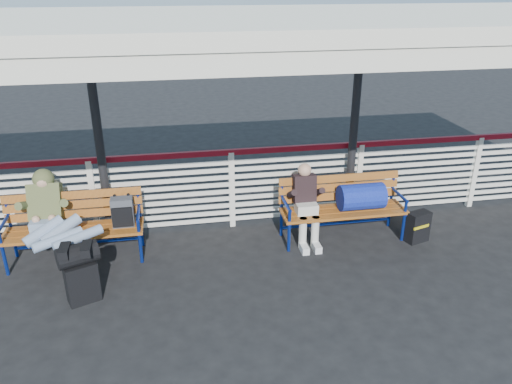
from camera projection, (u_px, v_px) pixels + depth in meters
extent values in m
plane|color=black|center=(254.00, 297.00, 6.01)|extent=(60.00, 60.00, 0.00)
cube|color=silver|center=(232.00, 190.00, 7.48)|extent=(12.00, 0.04, 1.04)
cube|color=maroon|center=(231.00, 152.00, 7.24)|extent=(12.00, 0.06, 0.08)
cube|color=silver|center=(240.00, 22.00, 5.59)|extent=(12.60, 3.60, 0.16)
cube|color=silver|center=(272.00, 57.00, 4.07)|extent=(12.60, 0.06, 0.30)
cylinder|color=black|center=(99.00, 142.00, 6.69)|extent=(0.12, 0.12, 3.00)
cylinder|color=black|center=(354.00, 129.00, 7.29)|extent=(0.12, 0.12, 3.00)
cube|color=black|center=(82.00, 282.00, 5.86)|extent=(0.42, 0.34, 0.50)
cylinder|color=black|center=(78.00, 255.00, 5.70)|extent=(0.52, 0.41, 0.25)
cube|color=#AE6521|center=(74.00, 231.00, 6.60)|extent=(1.80, 0.50, 0.04)
cube|color=#AE6521|center=(74.00, 205.00, 6.72)|extent=(1.80, 0.10, 0.40)
cylinder|color=navy|center=(5.00, 260.00, 6.37)|extent=(0.04, 0.04, 0.45)
cylinder|color=navy|center=(141.00, 248.00, 6.65)|extent=(0.04, 0.04, 0.45)
cylinder|color=navy|center=(11.00, 227.00, 6.70)|extent=(0.04, 0.04, 0.90)
cylinder|color=navy|center=(140.00, 217.00, 6.98)|extent=(0.04, 0.04, 0.90)
cube|color=#53555B|center=(123.00, 212.00, 6.64)|extent=(0.28, 0.18, 0.40)
cube|color=#AE6521|center=(344.00, 211.00, 7.16)|extent=(1.80, 0.50, 0.04)
cube|color=#AE6521|center=(339.00, 187.00, 7.28)|extent=(1.80, 0.10, 0.40)
cylinder|color=navy|center=(289.00, 237.00, 6.92)|extent=(0.04, 0.04, 0.45)
cylinder|color=navy|center=(403.00, 227.00, 7.21)|extent=(0.04, 0.04, 0.45)
cylinder|color=navy|center=(282.00, 208.00, 7.26)|extent=(0.04, 0.04, 0.90)
cylinder|color=navy|center=(391.00, 199.00, 7.54)|extent=(0.04, 0.04, 0.90)
cylinder|color=#0E0E82|center=(361.00, 197.00, 7.11)|extent=(0.64, 0.38, 0.38)
cube|color=#8297AF|center=(46.00, 226.00, 6.55)|extent=(0.36, 0.26, 0.18)
cube|color=brown|center=(45.00, 201.00, 6.63)|extent=(0.42, 0.38, 0.53)
sphere|color=brown|center=(43.00, 179.00, 6.60)|extent=(0.28, 0.28, 0.28)
sphere|color=tan|center=(43.00, 181.00, 6.57)|extent=(0.21, 0.21, 0.21)
cube|color=black|center=(64.00, 251.00, 5.59)|extent=(0.11, 0.27, 0.10)
cube|color=black|center=(87.00, 249.00, 5.63)|extent=(0.11, 0.27, 0.10)
cube|color=beige|center=(306.00, 208.00, 7.06)|extent=(0.30, 0.24, 0.16)
cube|color=black|center=(304.00, 188.00, 7.09)|extent=(0.32, 0.23, 0.42)
sphere|color=tan|center=(305.00, 170.00, 7.00)|extent=(0.19, 0.19, 0.19)
cylinder|color=beige|center=(303.00, 233.00, 7.00)|extent=(0.11, 0.11, 0.46)
cylinder|color=beige|center=(315.00, 232.00, 7.03)|extent=(0.11, 0.11, 0.46)
cube|color=silver|center=(304.00, 248.00, 6.98)|extent=(0.10, 0.24, 0.10)
cube|color=silver|center=(316.00, 247.00, 7.01)|extent=(0.10, 0.24, 0.10)
cube|color=black|center=(418.00, 227.00, 7.19)|extent=(0.37, 0.27, 0.46)
cube|color=gold|center=(421.00, 227.00, 7.08)|extent=(0.27, 0.10, 0.04)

